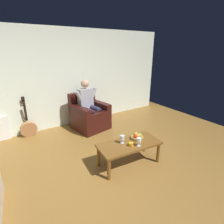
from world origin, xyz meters
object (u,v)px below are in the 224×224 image
fruit_bowl (137,137)px  wine_glass_near (139,141)px  guitar (28,128)px  coffee_table (129,146)px  wine_glass_far (122,138)px  candle_jar (131,144)px  person_seated (88,103)px  armchair (89,116)px

fruit_bowl → wine_glass_near: bearing=55.0°
guitar → coffee_table: bearing=121.8°
guitar → wine_glass_far: 2.47m
fruit_bowl → wine_glass_far: bearing=-5.2°
candle_jar → fruit_bowl: bearing=-152.5°
person_seated → wine_glass_far: (0.20, 1.75, -0.17)m
person_seated → guitar: (1.45, -0.36, -0.47)m
candle_jar → armchair: bearing=-94.0°
person_seated → wine_glass_near: (0.02, 1.99, -0.17)m
armchair → wine_glass_near: 1.97m
person_seated → wine_glass_near: person_seated is taller
armchair → wine_glass_far: armchair is taller
wine_glass_far → guitar: bearing=-59.4°
fruit_bowl → candle_jar: size_ratio=2.80×
fruit_bowl → coffee_table: bearing=11.0°
wine_glass_near → coffee_table: bearing=-63.6°
wine_glass_near → armchair: bearing=-90.6°
person_seated → fruit_bowl: bearing=84.1°
person_seated → fruit_bowl: size_ratio=5.51×
armchair → wine_glass_far: (0.20, 1.73, 0.19)m
armchair → person_seated: 0.36m
person_seated → fruit_bowl: 1.80m
coffee_table → wine_glass_near: bearing=116.4°
wine_glass_near → guitar: bearing=-58.5°
person_seated → wine_glass_far: size_ratio=8.54×
coffee_table → guitar: bearing=-58.2°
fruit_bowl → guitar: bearing=-53.6°
person_seated → coffee_table: 1.86m
wine_glass_far → fruit_bowl: wine_glass_far is taller
coffee_table → wine_glass_far: wine_glass_far is taller
coffee_table → armchair: bearing=-93.1°
wine_glass_near → fruit_bowl: wine_glass_near is taller
guitar → candle_jar: bearing=120.1°
candle_jar → guitar: bearing=-59.9°
armchair → coffee_table: size_ratio=0.80×
wine_glass_near → fruit_bowl: size_ratio=0.65×
armchair → wine_glass_far: size_ratio=6.27×
guitar → fruit_bowl: 2.67m
armchair → guitar: 1.50m
armchair → wine_glass_near: size_ratio=6.22×
candle_jar → wine_glass_far: bearing=-66.9°
fruit_bowl → person_seated: bearing=-85.9°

